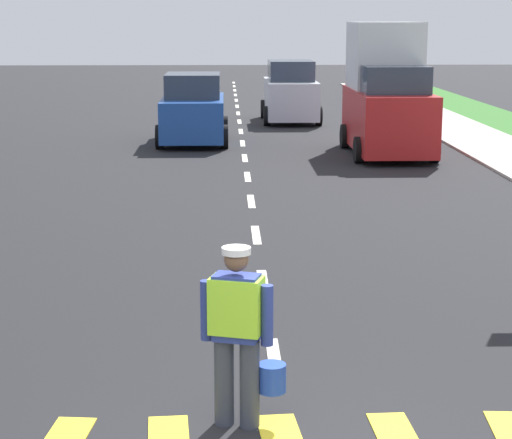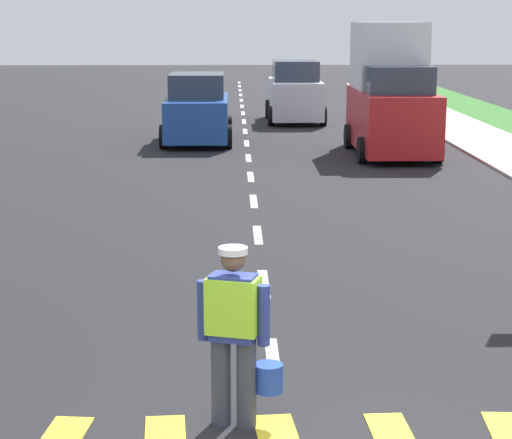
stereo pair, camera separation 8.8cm
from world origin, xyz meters
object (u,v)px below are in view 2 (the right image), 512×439
car_oncoming_second (197,111)px  car_outgoing_far (295,93)px  road_worker (236,328)px  delivery_truck (391,95)px

car_oncoming_second → car_outgoing_far: bearing=60.1°
road_worker → car_outgoing_far: 25.67m
car_outgoing_far → delivery_truck: bearing=-76.0°
road_worker → car_oncoming_second: (-1.06, 19.84, 0.02)m
delivery_truck → car_outgoing_far: (-2.05, 8.23, -0.59)m
car_outgoing_far → car_oncoming_second: car_outgoing_far is taller
road_worker → delivery_truck: 17.87m
car_outgoing_far → car_oncoming_second: bearing=-119.9°
road_worker → car_outgoing_far: bearing=85.0°
delivery_truck → car_oncoming_second: size_ratio=1.16×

